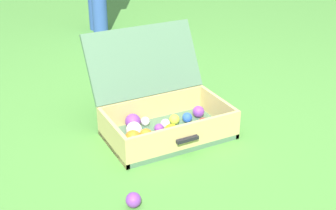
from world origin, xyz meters
TOP-DOWN VIEW (x-y plane):
  - ground_plane at (0.00, 0.00)m, footprint 16.00×16.00m
  - open_suitcase at (0.02, 0.08)m, footprint 0.60×0.57m
  - stray_ball_on_grass at (-0.35, -0.40)m, footprint 0.06×0.06m

SIDE VIEW (x-z plane):
  - ground_plane at x=0.00m, z-range 0.00..0.00m
  - stray_ball_on_grass at x=-0.35m, z-range 0.00..0.06m
  - open_suitcase at x=0.02m, z-range -0.13..0.34m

